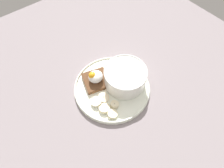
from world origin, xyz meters
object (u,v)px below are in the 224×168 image
Objects in this scene: banana_slice_front at (104,97)px; banana_slice_right at (112,114)px; poached_egg at (95,76)px; banana_slice_inner at (96,102)px; banana_slice_back at (104,108)px; toast_slice at (96,80)px; banana_slice_left at (115,105)px; oatmeal_bowl at (125,77)px.

banana_slice_right reaches higher than banana_slice_front.
banana_slice_right is (3.04, 12.89, -2.54)cm from poached_egg.
banana_slice_back is at bearing 102.03° from banana_slice_inner.
banana_slice_left is at bearing 85.95° from toast_slice.
poached_egg is at bearing -124.20° from banana_slice_inner.
oatmeal_bowl is at bearing -150.36° from banana_slice_left.
oatmeal_bowl is 2.83× the size of poached_egg.
banana_slice_right is at bearing 78.10° from banana_slice_front.
banana_slice_front is (9.16, 0.34, -2.72)cm from oatmeal_bowl.
banana_slice_left is at bearing -141.35° from banana_slice_right.
toast_slice is 7.99cm from banana_slice_inner.
toast_slice is 2.03× the size of banana_slice_front.
banana_slice_left is at bearing 131.55° from banana_slice_inner.
banana_slice_left is 3.10cm from banana_slice_right.
banana_slice_left is at bearing 104.80° from banana_slice_front.
poached_egg is 10.86cm from banana_slice_back.
toast_slice is (7.27, -6.30, -2.46)cm from oatmeal_bowl.
toast_slice and banana_slice_back have the same top height.
banana_slice_right reaches higher than banana_slice_back.
banana_slice_right and banana_slice_inner have the same top height.
banana_slice_back and banana_slice_inner have the same top height.
banana_slice_right is (1.30, 6.17, 0.12)cm from banana_slice_front.
toast_slice is at bearing -112.02° from banana_slice_back.
toast_slice is at bearing 149.06° from poached_egg.
banana_slice_left is 3.37cm from banana_slice_back.
toast_slice and banana_slice_right have the same top height.
poached_egg is (7.41, -6.39, -0.06)cm from oatmeal_bowl.
banana_slice_back is (3.94, 9.75, -0.20)cm from toast_slice.
banana_slice_right is at bearing 76.72° from poached_egg.
banana_slice_back is 1.30× the size of banana_slice_right.
poached_egg reaches higher than toast_slice.
banana_slice_inner is (4.63, 6.51, -0.13)cm from toast_slice.
banana_slice_front is 3.73cm from banana_slice_back.
oatmeal_bowl is at bearing -178.96° from banana_slice_inner.
banana_slice_right is (2.42, 1.94, -0.14)cm from banana_slice_left.
banana_slice_left is (-1.12, 4.24, 0.26)cm from banana_slice_front.
oatmeal_bowl is 3.57× the size of banana_slice_right.
toast_slice is 2.64× the size of banana_slice_right.
banana_slice_front is 2.75cm from banana_slice_inner.
banana_slice_front is at bearing 2.10° from oatmeal_bowl.
banana_slice_right is at bearing 76.01° from toast_slice.
banana_slice_front is at bearing 75.46° from poached_egg.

